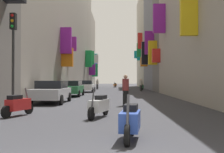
{
  "coord_description": "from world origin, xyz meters",
  "views": [
    {
      "loc": [
        0.21,
        -3.2,
        1.46
      ],
      "look_at": [
        -0.43,
        31.96,
        1.92
      ],
      "focal_mm": 42.26,
      "sensor_mm": 36.0,
      "label": 1
    }
  ],
  "objects": [
    {
      "name": "building_left_mid_a",
      "position": [
        -8.0,
        26.51,
        8.87
      ],
      "size": [
        7.09,
        31.11,
        17.74
      ],
      "color": "gray",
      "rests_on": "ground"
    },
    {
      "name": "scooter_blue",
      "position": [
        0.53,
        3.23,
        0.46
      ],
      "size": [
        0.59,
        1.76,
        1.13
      ],
      "color": "#2D4CAD",
      "rests_on": "ground"
    },
    {
      "name": "traffic_light_near_corner",
      "position": [
        -4.58,
        8.83,
        3.08
      ],
      "size": [
        0.26,
        0.34,
        4.54
      ],
      "color": "#2D2D2D",
      "rests_on": "ground"
    },
    {
      "name": "scooter_orange",
      "position": [
        -0.15,
        48.44,
        0.46
      ],
      "size": [
        0.66,
        1.91,
        1.13
      ],
      "color": "orange",
      "rests_on": "ground"
    },
    {
      "name": "pedestrian_near_left",
      "position": [
        0.71,
        11.9,
        0.88
      ],
      "size": [
        0.54,
        0.54,
        1.76
      ],
      "color": "black",
      "rests_on": "ground"
    },
    {
      "name": "parked_car_silver",
      "position": [
        -3.93,
        13.42,
        0.75
      ],
      "size": [
        1.98,
        4.06,
        1.41
      ],
      "color": "#B7B7BC",
      "rests_on": "ground"
    },
    {
      "name": "building_right_mid_c",
      "position": [
        7.99,
        37.95,
        8.29
      ],
      "size": [
        7.31,
        11.45,
        16.6
      ],
      "color": "gray",
      "rests_on": "ground"
    },
    {
      "name": "building_right_mid_b",
      "position": [
        7.98,
        29.46,
        7.04
      ],
      "size": [
        7.18,
        5.55,
        14.1
      ],
      "color": "slate",
      "rests_on": "ground"
    },
    {
      "name": "building_left_mid_c",
      "position": [
        -7.98,
        55.03,
        7.74
      ],
      "size": [
        7.39,
        9.93,
        15.52
      ],
      "color": "gray",
      "rests_on": "ground"
    },
    {
      "name": "building_left_mid_b",
      "position": [
        -7.99,
        46.07,
        9.02
      ],
      "size": [
        7.16,
        8.01,
        18.07
      ],
      "color": "gray",
      "rests_on": "ground"
    },
    {
      "name": "pedestrian_near_right",
      "position": [
        3.36,
        31.1,
        0.79
      ],
      "size": [
        0.54,
        0.54,
        1.6
      ],
      "color": "#303030",
      "rests_on": "ground"
    },
    {
      "name": "ground_plane",
      "position": [
        0.0,
        30.0,
        0.0
      ],
      "size": [
        140.0,
        140.0,
        0.0
      ],
      "primitive_type": "plane",
      "color": "#38383D"
    },
    {
      "name": "scooter_red",
      "position": [
        -3.79,
        7.38,
        0.46
      ],
      "size": [
        0.77,
        1.76,
        1.13
      ],
      "color": "red",
      "rests_on": "ground"
    },
    {
      "name": "building_right_far",
      "position": [
        7.99,
        51.84,
        9.66
      ],
      "size": [
        7.14,
        16.31,
        19.32
      ],
      "color": "#BCB29E",
      "rests_on": "ground"
    },
    {
      "name": "parked_car_white",
      "position": [
        -3.49,
        28.56,
        0.75
      ],
      "size": [
        1.96,
        4.0,
        1.4
      ],
      "color": "white",
      "rests_on": "ground"
    },
    {
      "name": "scooter_green",
      "position": [
        3.85,
        35.43,
        0.46
      ],
      "size": [
        0.73,
        1.93,
        1.13
      ],
      "color": "#287F3D",
      "rests_on": "ground"
    },
    {
      "name": "parked_car_green",
      "position": [
        -3.91,
        20.48,
        0.74
      ],
      "size": [
        2.0,
        4.21,
        1.39
      ],
      "color": "#236638",
      "rests_on": "ground"
    },
    {
      "name": "pedestrian_crossing",
      "position": [
        -2.83,
        37.77,
        0.8
      ],
      "size": [
        0.45,
        0.45,
        1.61
      ],
      "color": "#3B3B3B",
      "rests_on": "ground"
    },
    {
      "name": "building_right_mid_a",
      "position": [
        7.99,
        16.68,
        6.03
      ],
      "size": [
        7.21,
        20.03,
        12.05
      ],
      "color": "#B2A899",
      "rests_on": "ground"
    },
    {
      "name": "scooter_white",
      "position": [
        -0.48,
        7.01,
        0.46
      ],
      "size": [
        0.78,
        1.94,
        1.13
      ],
      "color": "silver",
      "rests_on": "ground"
    }
  ]
}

